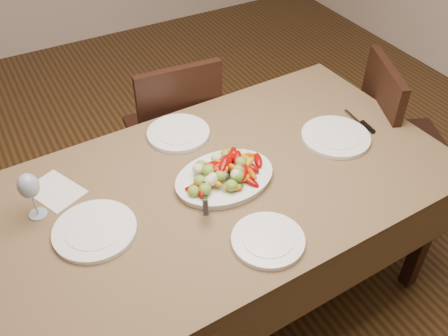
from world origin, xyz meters
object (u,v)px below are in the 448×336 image
object	(u,v)px
plate_left	(95,231)
wine_glass	(31,195)
chair_right	(405,146)
plate_near	(268,240)
dining_table	(224,243)
chair_far	(171,130)
plate_right	(336,137)
serving_platter	(225,179)
plate_far	(178,133)

from	to	relation	value
plate_left	wine_glass	bearing A→B (deg)	130.12
chair_right	plate_near	xyz separation A→B (m)	(-1.12, -0.40, 0.29)
chair_right	plate_near	bearing A→B (deg)	132.98
dining_table	chair_far	bearing A→B (deg)	82.85
plate_right	plate_near	world-z (taller)	same
plate_near	serving_platter	bearing A→B (deg)	86.56
chair_right	wine_glass	bearing A→B (deg)	109.70
dining_table	chair_right	xyz separation A→B (m)	(1.10, 0.05, 0.10)
serving_platter	plate_right	distance (m)	0.55
plate_near	plate_right	bearing A→B (deg)	31.34
chair_far	plate_right	xyz separation A→B (m)	(0.46, -0.76, 0.29)
dining_table	plate_right	size ratio (longest dim) A/B	6.20
chair_right	plate_near	world-z (taller)	chair_right
serving_platter	chair_far	bearing A→B (deg)	82.77
chair_far	wine_glass	size ratio (longest dim) A/B	4.64
chair_right	wine_glass	world-z (taller)	wine_glass
chair_right	wine_glass	xyz separation A→B (m)	(-1.79, 0.12, 0.39)
dining_table	chair_right	size ratio (longest dim) A/B	1.94
dining_table	wine_glass	distance (m)	0.85
chair_far	plate_far	world-z (taller)	chair_far
dining_table	plate_left	xyz separation A→B (m)	(-0.53, -0.02, 0.39)
plate_right	plate_far	xyz separation A→B (m)	(-0.58, 0.35, 0.00)
plate_far	plate_near	size ratio (longest dim) A/B	1.07
chair_far	serving_platter	bearing A→B (deg)	87.66
plate_near	wine_glass	xyz separation A→B (m)	(-0.66, 0.52, 0.09)
chair_right	plate_right	distance (m)	0.62
chair_far	dining_table	bearing A→B (deg)	87.73
dining_table	plate_left	bearing A→B (deg)	-177.88
plate_left	plate_near	bearing A→B (deg)	-33.27
plate_far	wine_glass	world-z (taller)	wine_glass
plate_far	plate_near	xyz separation A→B (m)	(0.01, -0.70, 0.00)
plate_far	plate_near	distance (m)	0.70
wine_glass	serving_platter	bearing A→B (deg)	-14.09
chair_right	serving_platter	world-z (taller)	chair_right
plate_right	chair_far	bearing A→B (deg)	120.87
serving_platter	plate_left	xyz separation A→B (m)	(-0.53, -0.01, -0.00)
dining_table	plate_far	xyz separation A→B (m)	(-0.03, 0.35, 0.39)
chair_far	wine_glass	bearing A→B (deg)	42.34
chair_far	plate_near	bearing A→B (deg)	88.82
chair_far	plate_near	xyz separation A→B (m)	(-0.12, -1.11, 0.29)
plate_far	wine_glass	distance (m)	0.69
chair_far	plate_near	world-z (taller)	chair_far
chair_far	plate_left	xyz separation A→B (m)	(-0.63, -0.78, 0.29)
dining_table	chair_far	world-z (taller)	chair_far
chair_right	plate_far	size ratio (longest dim) A/B	3.47
dining_table	serving_platter	distance (m)	0.39
serving_platter	wine_glass	xyz separation A→B (m)	(-0.68, 0.17, 0.09)
dining_table	plate_far	size ratio (longest dim) A/B	6.72
serving_platter	plate_right	bearing A→B (deg)	0.55
serving_platter	chair_right	bearing A→B (deg)	2.74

